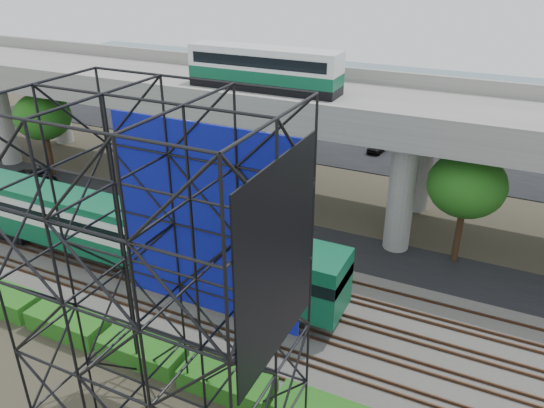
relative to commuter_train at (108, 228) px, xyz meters
The scene contains 13 objects.
ground 7.22m from the commuter_train, 17.58° to the right, with size 140.00×140.00×0.00m, color #474233.
ballast_bed 6.90m from the commuter_train, ahead, with size 90.00×12.00×0.20m, color slate.
service_road 10.96m from the commuter_train, 53.40° to the left, with size 90.00×5.00×0.08m, color black.
parking_lot 32.74m from the commuter_train, 78.84° to the left, with size 90.00×18.00×0.08m, color black.
harbor_water 54.44m from the commuter_train, 83.33° to the left, with size 140.00×40.00×0.03m, color slate.
rail_tracks 6.83m from the commuter_train, ahead, with size 90.00×9.52×0.16m.
commuter_train is the anchor object (origin of this frame).
overpass 16.20m from the commuter_train, 66.23° to the left, with size 80.00×12.00×12.40m.
scaffold_tower 16.36m from the commuter_train, 39.48° to the right, with size 9.36×6.36×15.00m.
hedge_strip 9.93m from the commuter_train, 40.72° to the right, with size 34.60×1.80×1.20m.
trees 14.51m from the commuter_train, 83.38° to the left, with size 40.94×16.94×7.69m.
suv 17.21m from the commuter_train, 152.85° to the left, with size 2.10×4.55×1.26m, color black.
parked_cars 32.79m from the commuter_train, 76.47° to the left, with size 40.28×9.37×1.23m.
Camera 1 is at (16.09, -20.43, 19.11)m, focal length 35.00 mm.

